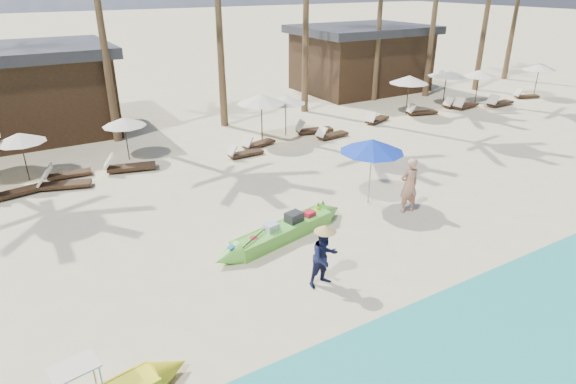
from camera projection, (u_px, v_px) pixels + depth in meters
ground at (355, 255)px, 13.71m from camera, size 240.00×240.00×0.00m
wet_sand_strip at (508, 366)px, 9.79m from camera, size 240.00×4.50×0.01m
green_canoe at (283, 231)px, 14.49m from camera, size 5.54×1.56×0.71m
tourist at (409, 185)px, 15.87m from camera, size 0.75×0.54×1.91m
vendor_green at (324, 257)px, 12.08m from camera, size 0.79×0.62×1.60m
blue_umbrella at (372, 146)px, 16.01m from camera, size 2.17×2.17×2.34m
lounger_3_right at (14, 192)px, 17.27m from camera, size 1.83×0.85×0.60m
resort_parasol_4 at (20, 138)px, 18.09m from camera, size 1.85×1.85×1.91m
lounger_4_left at (66, 173)px, 18.90m from camera, size 1.74×0.66×0.58m
lounger_4_right at (62, 183)px, 17.94m from camera, size 1.93×1.11×0.63m
resort_parasol_5 at (124, 122)px, 20.22m from camera, size 1.82×1.82×1.87m
lounger_5_left at (128, 166)px, 19.55m from camera, size 2.10×1.09×0.68m
resort_parasol_6 at (261, 99)px, 22.27m from camera, size 2.26×2.26×2.33m
lounger_6_left at (244, 153)px, 21.16m from camera, size 1.65×0.56×0.56m
lounger_6_right at (257, 143)px, 22.33m from camera, size 1.79×0.93×0.58m
resort_parasol_7 at (286, 99)px, 23.38m from camera, size 1.96×1.96×2.02m
lounger_7_left at (312, 129)px, 24.30m from camera, size 2.01×0.97×0.66m
lounger_7_right at (331, 134)px, 23.59m from camera, size 1.77×0.69×0.59m
resort_parasol_8 at (409, 79)px, 26.85m from camera, size 2.19×2.19×2.25m
lounger_8_left at (376, 119)px, 26.13m from camera, size 1.86×1.11×0.61m
resort_parasol_9 at (447, 73)px, 28.64m from camera, size 2.22×2.22×2.28m
lounger_9_left at (420, 111)px, 27.60m from camera, size 1.89×1.00×0.62m
lounger_9_right at (455, 104)px, 29.18m from camera, size 1.74×0.54×0.59m
resort_parasol_10 at (479, 73)px, 29.22m from camera, size 2.06×2.06×2.12m
lounger_10_left at (465, 105)px, 28.96m from camera, size 1.98×0.84×0.65m
lounger_10_right at (499, 102)px, 29.49m from camera, size 2.03×0.73×0.68m
resort_parasol_11 at (540, 66)px, 31.13m from camera, size 2.12×2.12×2.18m
lounger_11_left at (525, 95)px, 31.44m from camera, size 1.71×1.03×0.56m
pavilion_east at (361, 58)px, 33.09m from camera, size 8.80×6.60×4.30m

